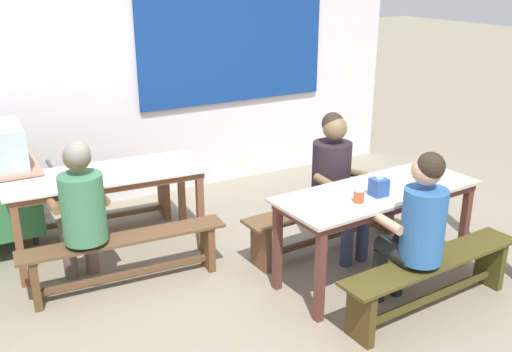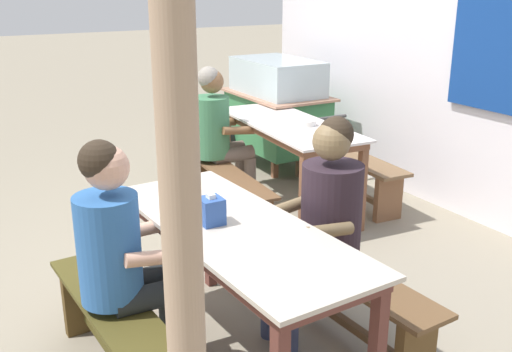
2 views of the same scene
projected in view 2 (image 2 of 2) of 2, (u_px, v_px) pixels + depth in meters
name	position (u px, v px, depth m)	size (l,w,h in m)	color
ground_plane	(211.00, 283.00, 4.05)	(40.00, 40.00, 0.00)	gray
backdrop_wall	(494.00, 28.00, 4.67)	(6.00, 0.23, 3.06)	white
dining_table_far	(288.00, 131.00, 5.21)	(1.72, 0.77, 0.78)	silver
dining_table_near	(235.00, 240.00, 3.05)	(1.76, 0.76, 0.78)	beige
bench_far_back	(344.00, 166.00, 5.59)	(1.61, 0.41, 0.43)	brown
bench_far_front	(224.00, 186.00, 5.09)	(1.65, 0.35, 0.43)	brown
bench_near_back	(325.00, 279.00, 3.50)	(1.68, 0.38, 0.43)	brown
bench_near_front	(128.00, 346.00, 2.87)	(1.65, 0.38, 0.43)	#463F18
food_cart	(276.00, 107.00, 6.37)	(1.50, 0.80, 1.17)	#357B47
person_left_back_turned	(217.00, 129.00, 5.23)	(0.44, 0.56, 1.27)	#6A5B51
person_right_near_table	(323.00, 215.00, 3.31)	(0.47, 0.58, 1.27)	#313754
person_near_front	(122.00, 249.00, 2.88)	(0.43, 0.52, 1.28)	black
tissue_box	(211.00, 211.00, 3.03)	(0.12, 0.12, 0.16)	#2B4E9C
condiment_jar	(188.00, 202.00, 3.20)	(0.08, 0.08, 0.10)	#D5522D
soup_bowl	(306.00, 123.00, 5.07)	(0.18, 0.18, 0.05)	silver
wooden_support_post	(182.00, 240.00, 1.71)	(0.12, 0.12, 2.52)	tan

